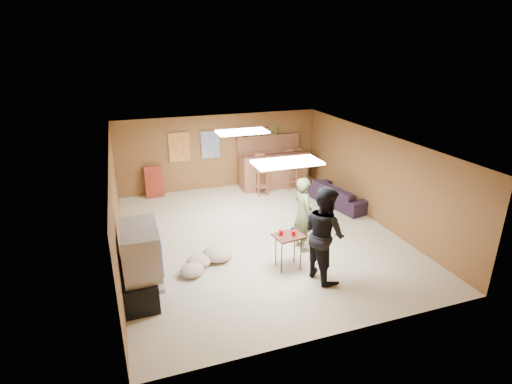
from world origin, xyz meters
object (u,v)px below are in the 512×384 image
object	(u,v)px
person_olive	(303,214)
person_black	(324,234)
tv_body	(140,249)
bar_counter	(273,170)
tray_table	(288,252)
sofa	(339,195)

from	to	relation	value
person_olive	person_black	bearing A→B (deg)	171.14
tv_body	bar_counter	world-z (taller)	tv_body
bar_counter	tv_body	bearing A→B (deg)	-133.00
bar_counter	tray_table	bearing A→B (deg)	-107.71
tv_body	tray_table	xyz separation A→B (m)	(2.73, 0.00, -0.54)
person_olive	bar_counter	bearing A→B (deg)	-15.17
bar_counter	person_olive	size ratio (longest dim) A/B	1.24
person_black	sofa	bearing A→B (deg)	-44.59
tv_body	sofa	bearing A→B (deg)	25.68
tv_body	person_black	size ratio (longest dim) A/B	0.61
bar_counter	sofa	xyz separation A→B (m)	(1.20, -1.88, -0.27)
bar_counter	person_black	bearing A→B (deg)	-100.76
person_olive	person_black	distance (m)	1.14
tv_body	tray_table	world-z (taller)	tv_body
tv_body	tray_table	distance (m)	2.78
person_black	tray_table	xyz separation A→B (m)	(-0.48, 0.49, -0.54)
person_black	sofa	distance (m)	3.78
tray_table	person_olive	bearing A→B (deg)	46.95
tv_body	tray_table	bearing A→B (deg)	0.02
person_olive	sofa	world-z (taller)	person_olive
bar_counter	sofa	world-z (taller)	bar_counter
person_olive	tray_table	size ratio (longest dim) A/B	2.24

